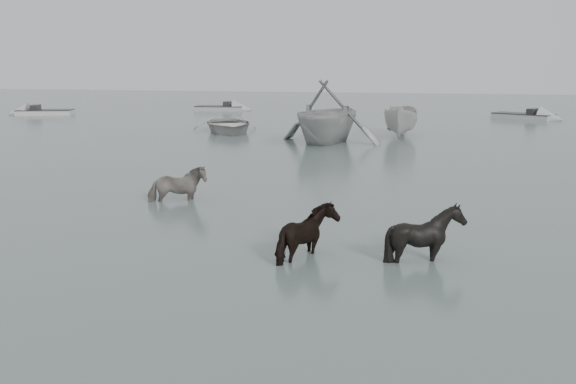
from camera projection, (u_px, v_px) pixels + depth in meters
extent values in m
plane|color=#4F5E5A|center=(272.00, 241.00, 14.11)|extent=(140.00, 140.00, 0.00)
imported|color=black|center=(177.00, 177.00, 17.97)|extent=(1.80, 1.39, 1.38)
imported|color=black|center=(309.00, 225.00, 12.75)|extent=(1.19, 1.37, 1.34)
imported|color=black|center=(426.00, 224.00, 12.59)|extent=(1.64, 1.55, 1.46)
imported|color=beige|center=(228.00, 123.00, 35.83)|extent=(5.46, 6.19, 1.06)
imported|color=#AFB2B0|center=(328.00, 110.00, 30.91)|extent=(6.54, 7.13, 3.17)
imported|color=beige|center=(402.00, 120.00, 33.77)|extent=(1.87, 4.63, 1.77)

